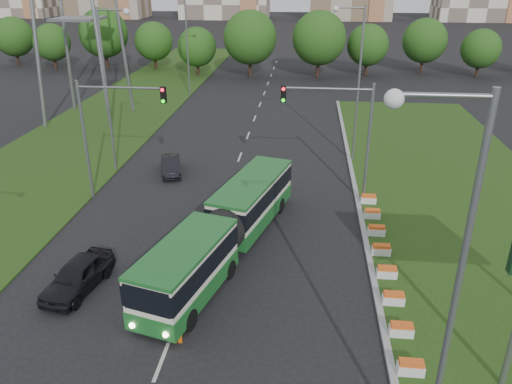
# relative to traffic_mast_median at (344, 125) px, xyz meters

# --- Properties ---
(ground) EXTENTS (360.00, 360.00, 0.00)m
(ground) POSITION_rel_traffic_mast_median_xyz_m (-4.78, -10.00, -5.35)
(ground) COLOR black
(ground) RESTS_ON ground
(grass_median) EXTENTS (14.00, 60.00, 0.15)m
(grass_median) POSITION_rel_traffic_mast_median_xyz_m (8.22, -2.00, -5.27)
(grass_median) COLOR #224112
(grass_median) RESTS_ON ground
(median_kerb) EXTENTS (0.30, 60.00, 0.18)m
(median_kerb) POSITION_rel_traffic_mast_median_xyz_m (1.27, -2.00, -5.26)
(median_kerb) COLOR #979797
(median_kerb) RESTS_ON ground
(left_verge) EXTENTS (12.00, 110.00, 0.10)m
(left_verge) POSITION_rel_traffic_mast_median_xyz_m (-22.78, 15.00, -5.30)
(left_verge) COLOR #224112
(left_verge) RESTS_ON ground
(lane_markings) EXTENTS (0.20, 100.00, 0.01)m
(lane_markings) POSITION_rel_traffic_mast_median_xyz_m (-7.78, 10.00, -5.35)
(lane_markings) COLOR #B7B6B0
(lane_markings) RESTS_ON ground
(flower_planters) EXTENTS (1.10, 18.10, 0.60)m
(flower_planters) POSITION_rel_traffic_mast_median_xyz_m (1.92, -9.20, -4.90)
(flower_planters) COLOR white
(flower_planters) RESTS_ON grass_median
(traffic_mast_median) EXTENTS (5.76, 0.32, 8.00)m
(traffic_mast_median) POSITION_rel_traffic_mast_median_xyz_m (0.00, 0.00, 0.00)
(traffic_mast_median) COLOR gray
(traffic_mast_median) RESTS_ON ground
(traffic_mast_left) EXTENTS (5.76, 0.32, 8.00)m
(traffic_mast_left) POSITION_rel_traffic_mast_median_xyz_m (-15.16, -1.00, 0.00)
(traffic_mast_left) COLOR gray
(traffic_mast_left) RESTS_ON ground
(street_lamps) EXTENTS (36.00, 60.00, 12.00)m
(street_lamps) POSITION_rel_traffic_mast_median_xyz_m (-7.78, 0.00, 0.65)
(street_lamps) COLOR gray
(street_lamps) RESTS_ON ground
(tree_line) EXTENTS (120.00, 8.00, 9.00)m
(tree_line) POSITION_rel_traffic_mast_median_xyz_m (5.22, 45.00, -0.85)
(tree_line) COLOR #215015
(tree_line) RESTS_ON ground
(articulated_bus) EXTENTS (2.43, 15.58, 2.57)m
(articulated_bus) POSITION_rel_traffic_mast_median_xyz_m (-6.64, -7.45, -3.78)
(articulated_bus) COLOR silver
(articulated_bus) RESTS_ON ground
(car_left_near) EXTENTS (2.58, 4.75, 1.53)m
(car_left_near) POSITION_rel_traffic_mast_median_xyz_m (-13.11, -11.54, -4.58)
(car_left_near) COLOR black
(car_left_near) RESTS_ON ground
(car_left_far) EXTENTS (2.49, 4.24, 1.32)m
(car_left_far) POSITION_rel_traffic_mast_median_xyz_m (-12.54, 3.86, -4.69)
(car_left_far) COLOR black
(car_left_far) RESTS_ON ground
(pedestrian) EXTENTS (0.40, 0.58, 1.54)m
(pedestrian) POSITION_rel_traffic_mast_median_xyz_m (-9.11, -14.00, -4.58)
(pedestrian) COLOR gray
(pedestrian) RESTS_ON ground
(shopping_trolley) EXTENTS (0.32, 0.34, 0.55)m
(shopping_trolley) POSITION_rel_traffic_mast_median_xyz_m (-7.39, -14.74, -5.08)
(shopping_trolley) COLOR #DA5A0B
(shopping_trolley) RESTS_ON ground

